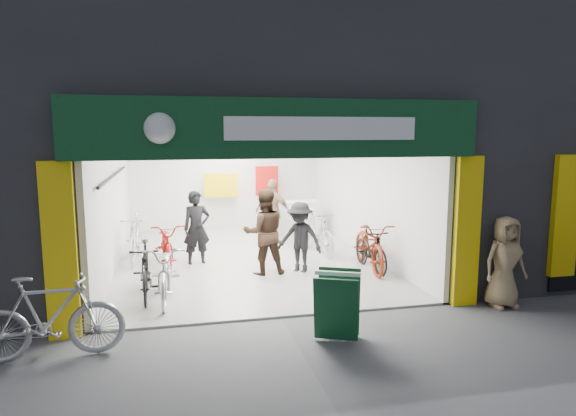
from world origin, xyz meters
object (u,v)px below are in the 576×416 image
object	(u,v)px
bike_right_front	(371,249)
pedestrian_near	(505,262)
parked_bike	(49,317)
sandwich_board	(337,303)
bike_left_front	(167,271)

from	to	relation	value
bike_right_front	pedestrian_near	size ratio (longest dim) A/B	1.01
bike_right_front	parked_bike	xyz separation A→B (m)	(-5.80, -3.12, 0.09)
bike_right_front	pedestrian_near	world-z (taller)	pedestrian_near
sandwich_board	parked_bike	bearing A→B (deg)	-158.79
bike_right_front	sandwich_board	world-z (taller)	sandwich_board
bike_left_front	bike_right_front	distance (m)	4.41
bike_left_front	parked_bike	xyz separation A→B (m)	(-1.50, -2.13, 0.05)
bike_left_front	pedestrian_near	bearing A→B (deg)	-14.06
parked_bike	pedestrian_near	size ratio (longest dim) A/B	1.21
bike_left_front	bike_right_front	size ratio (longest dim) A/B	1.25
parked_bike	sandwich_board	world-z (taller)	parked_bike
bike_right_front	pedestrian_near	distance (m)	3.00
bike_right_front	sandwich_board	distance (m)	3.83
bike_left_front	sandwich_board	world-z (taller)	bike_left_front
bike_left_front	parked_bike	bearing A→B (deg)	-122.77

